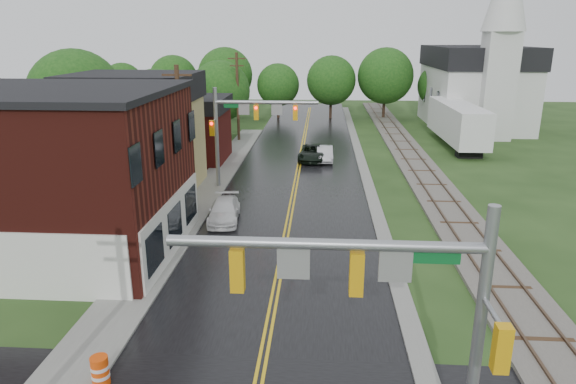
# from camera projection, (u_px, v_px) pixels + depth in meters

# --- Properties ---
(main_road) EXTENTS (10.00, 90.00, 0.02)m
(main_road) POSITION_uv_depth(u_px,v_px,m) (297.00, 177.00, 40.15)
(main_road) COLOR black
(main_road) RESTS_ON ground
(curb_right) EXTENTS (0.80, 70.00, 0.12)m
(curb_right) POSITION_uv_depth(u_px,v_px,m) (362.00, 163.00, 44.58)
(curb_right) COLOR gray
(curb_right) RESTS_ON ground
(sidewalk_left) EXTENTS (2.40, 50.00, 0.12)m
(sidewalk_left) POSITION_uv_depth(u_px,v_px,m) (205.00, 195.00, 35.77)
(sidewalk_left) COLOR gray
(sidewalk_left) RESTS_ON ground
(brick_building) EXTENTS (14.30, 10.30, 8.30)m
(brick_building) POSITION_uv_depth(u_px,v_px,m) (31.00, 173.00, 25.41)
(brick_building) COLOR #4B1510
(brick_building) RESTS_ON ground
(yellow_house) EXTENTS (8.00, 7.00, 6.40)m
(yellow_house) POSITION_uv_depth(u_px,v_px,m) (138.00, 146.00, 36.09)
(yellow_house) COLOR tan
(yellow_house) RESTS_ON ground
(darkred_building) EXTENTS (7.00, 6.00, 4.40)m
(darkred_building) POSITION_uv_depth(u_px,v_px,m) (186.00, 136.00, 44.90)
(darkred_building) COLOR #3F0F0C
(darkred_building) RESTS_ON ground
(church) EXTENTS (10.40, 18.40, 20.00)m
(church) POSITION_uv_depth(u_px,v_px,m) (478.00, 78.00, 59.81)
(church) COLOR silver
(church) RESTS_ON ground
(railroad) EXTENTS (3.20, 80.00, 0.30)m
(railroad) POSITION_uv_depth(u_px,v_px,m) (415.00, 163.00, 44.26)
(railroad) COLOR #59544C
(railroad) RESTS_ON ground
(traffic_signal_near) EXTENTS (7.34, 0.30, 7.20)m
(traffic_signal_near) POSITION_uv_depth(u_px,v_px,m) (389.00, 296.00, 11.76)
(traffic_signal_near) COLOR gray
(traffic_signal_near) RESTS_ON ground
(traffic_signal_far) EXTENTS (7.34, 0.43, 7.20)m
(traffic_signal_far) POSITION_uv_depth(u_px,v_px,m) (246.00, 120.00, 36.04)
(traffic_signal_far) COLOR gray
(traffic_signal_far) RESTS_ON ground
(utility_pole_b) EXTENTS (1.80, 0.28, 9.00)m
(utility_pole_b) POSITION_uv_depth(u_px,v_px,m) (181.00, 136.00, 31.56)
(utility_pole_b) COLOR #382616
(utility_pole_b) RESTS_ON ground
(utility_pole_c) EXTENTS (1.80, 0.28, 9.00)m
(utility_pole_c) POSITION_uv_depth(u_px,v_px,m) (238.00, 96.00, 52.54)
(utility_pole_c) COLOR #382616
(utility_pole_c) RESTS_ON ground
(tree_left_b) EXTENTS (7.60, 7.60, 9.69)m
(tree_left_b) POSITION_uv_depth(u_px,v_px,m) (78.00, 99.00, 41.40)
(tree_left_b) COLOR black
(tree_left_b) RESTS_ON ground
(tree_left_c) EXTENTS (6.00, 6.00, 7.65)m
(tree_left_c) POSITION_uv_depth(u_px,v_px,m) (158.00, 102.00, 49.14)
(tree_left_c) COLOR black
(tree_left_c) RESTS_ON ground
(tree_left_e) EXTENTS (6.40, 6.40, 8.16)m
(tree_left_e) POSITION_uv_depth(u_px,v_px,m) (221.00, 92.00, 54.46)
(tree_left_e) COLOR black
(tree_left_e) RESTS_ON ground
(suv_dark) EXTENTS (2.61, 5.08, 1.37)m
(suv_dark) POSITION_uv_depth(u_px,v_px,m) (313.00, 153.00, 45.33)
(suv_dark) COLOR black
(suv_dark) RESTS_ON ground
(sedan_silver) EXTENTS (1.46, 3.98, 1.30)m
(sedan_silver) POSITION_uv_depth(u_px,v_px,m) (325.00, 154.00, 45.13)
(sedan_silver) COLOR silver
(sedan_silver) RESTS_ON ground
(pickup_white) EXTENTS (2.12, 4.43, 1.24)m
(pickup_white) POSITION_uv_depth(u_px,v_px,m) (224.00, 211.00, 30.60)
(pickup_white) COLOR silver
(pickup_white) RESTS_ON ground
(semi_trailer) EXTENTS (3.10, 13.56, 4.18)m
(semi_trailer) POSITION_uv_depth(u_px,v_px,m) (457.00, 122.00, 50.75)
(semi_trailer) COLOR black
(semi_trailer) RESTS_ON ground
(construction_barrel) EXTENTS (0.66, 0.66, 1.00)m
(construction_barrel) POSITION_uv_depth(u_px,v_px,m) (100.00, 371.00, 16.25)
(construction_barrel) COLOR #E3450A
(construction_barrel) RESTS_ON ground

